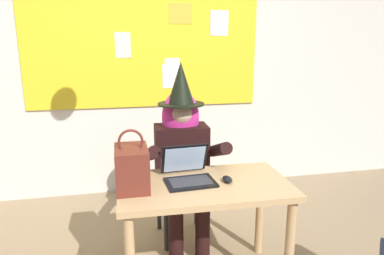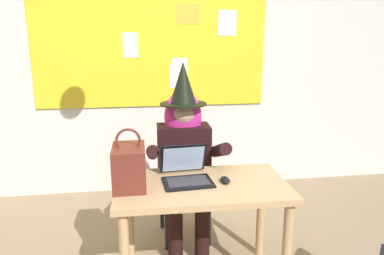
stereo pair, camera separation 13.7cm
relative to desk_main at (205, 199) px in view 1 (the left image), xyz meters
name	(u,v)px [view 1 (the left image)]	position (x,y,z in m)	size (l,w,h in m)	color
wall_back_bulletin	(145,55)	(-0.23, 1.68, 0.88)	(6.23, 1.87, 2.95)	silver
desk_main	(205,199)	(0.00, 0.00, 0.00)	(1.12, 0.66, 0.72)	tan
chair_at_desk	(180,178)	(-0.04, 0.67, -0.11)	(0.44, 0.44, 0.89)	#4C1E19
person_costumed	(182,149)	(-0.04, 0.55, 0.18)	(0.60, 0.65, 1.47)	black
laptop	(188,173)	(-0.09, 0.07, 0.17)	(0.33, 0.34, 0.22)	black
computer_mouse	(227,179)	(0.15, -0.01, 0.13)	(0.06, 0.10, 0.03)	black
handbag	(132,167)	(-0.46, 0.02, 0.25)	(0.20, 0.30, 0.38)	maroon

